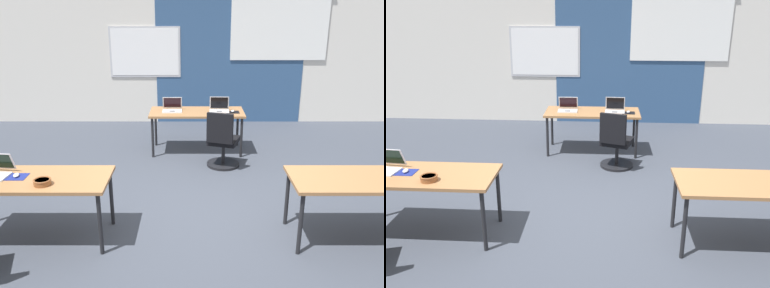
# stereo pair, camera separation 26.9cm
# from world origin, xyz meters

# --- Properties ---
(ground_plane) EXTENTS (24.00, 24.00, 0.00)m
(ground_plane) POSITION_xyz_m (0.00, 0.00, 0.00)
(ground_plane) COLOR #383D47
(back_wall_assembly) EXTENTS (10.00, 0.27, 2.80)m
(back_wall_assembly) POSITION_xyz_m (0.02, 4.20, 1.41)
(back_wall_assembly) COLOR silver
(back_wall_assembly) RESTS_ON ground
(desk_near_left) EXTENTS (1.60, 0.70, 0.72)m
(desk_near_left) POSITION_xyz_m (-1.75, -0.60, 0.66)
(desk_near_left) COLOR olive
(desk_near_left) RESTS_ON ground
(desk_near_right) EXTENTS (1.60, 0.70, 0.72)m
(desk_near_right) POSITION_xyz_m (1.75, -0.60, 0.66)
(desk_near_right) COLOR olive
(desk_near_right) RESTS_ON ground
(desk_far_center) EXTENTS (1.60, 0.70, 0.72)m
(desk_far_center) POSITION_xyz_m (0.00, 2.20, 0.66)
(desk_far_center) COLOR olive
(desk_far_center) RESTS_ON ground
(mousepad_near_left_end) EXTENTS (0.22, 0.19, 0.00)m
(mousepad_near_left_end) POSITION_xyz_m (-1.93, -0.58, 0.72)
(mousepad_near_left_end) COLOR navy
(mousepad_near_left_end) RESTS_ON desk_near_left
(mouse_near_left_end) EXTENTS (0.07, 0.11, 0.03)m
(mouse_near_left_end) POSITION_xyz_m (-1.93, -0.58, 0.74)
(mouse_near_left_end) COLOR silver
(mouse_near_left_end) RESTS_ON mousepad_near_left_end
(laptop_far_left) EXTENTS (0.34, 0.32, 0.22)m
(laptop_far_left) POSITION_xyz_m (-0.42, 2.23, 0.77)
(laptop_far_left) COLOR silver
(laptop_far_left) RESTS_ON desk_far_center
(laptop_far_right) EXTENTS (0.34, 0.28, 0.24)m
(laptop_far_right) POSITION_xyz_m (0.38, 2.21, 0.77)
(laptop_far_right) COLOR #B7B7BC
(laptop_far_right) RESTS_ON desk_far_center
(mousepad_far_right) EXTENTS (0.22, 0.19, 0.00)m
(mousepad_far_right) POSITION_xyz_m (0.61, 2.13, 0.72)
(mousepad_far_right) COLOR black
(mousepad_far_right) RESTS_ON desk_far_center
(mouse_far_right) EXTENTS (0.07, 0.11, 0.03)m
(mouse_far_right) POSITION_xyz_m (0.61, 2.13, 0.74)
(mouse_far_right) COLOR #B2B2B7
(mouse_far_right) RESTS_ON mousepad_far_right
(chair_far_right) EXTENTS (0.56, 0.61, 0.92)m
(chair_far_right) POSITION_xyz_m (0.39, 1.46, 0.38)
(chair_far_right) COLOR black
(chair_far_right) RESTS_ON ground
(snack_bowl) EXTENTS (0.18, 0.18, 0.06)m
(snack_bowl) POSITION_xyz_m (-1.59, -0.77, 0.76)
(snack_bowl) COLOR brown
(snack_bowl) RESTS_ON desk_near_left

